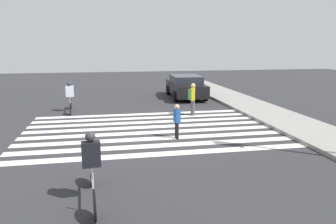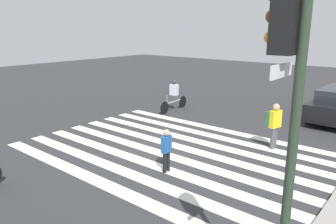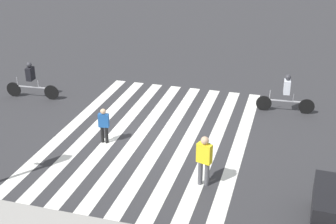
{
  "view_description": "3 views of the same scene",
  "coord_description": "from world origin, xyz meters",
  "px_view_note": "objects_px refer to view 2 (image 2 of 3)",
  "views": [
    {
      "loc": [
        12.89,
        -1.67,
        3.4
      ],
      "look_at": [
        0.65,
        0.67,
        0.85
      ],
      "focal_mm": 35.0,
      "sensor_mm": 36.0,
      "label": 1
    },
    {
      "loc": [
        8.2,
        6.49,
        4.06
      ],
      "look_at": [
        -0.29,
        -0.5,
        1.23
      ],
      "focal_mm": 35.0,
      "sensor_mm": 36.0,
      "label": 2
    },
    {
      "loc": [
        -4.66,
        14.06,
        7.68
      ],
      "look_at": [
        -0.49,
        -0.43,
        0.85
      ],
      "focal_mm": 50.0,
      "sensor_mm": 36.0,
      "label": 3
    }
  ],
  "objects_px": {
    "traffic_light": "(287,91)",
    "pedestrian_adult_blue_shirt": "(166,148)",
    "cyclist_near_curb": "(174,94)",
    "pedestrian_adult_tall_backpack": "(274,122)"
  },
  "relations": [
    {
      "from": "pedestrian_adult_tall_backpack",
      "to": "cyclist_near_curb",
      "type": "xyz_separation_m",
      "value": [
        -2.01,
        -5.97,
        -0.07
      ]
    },
    {
      "from": "pedestrian_adult_tall_backpack",
      "to": "cyclist_near_curb",
      "type": "relative_size",
      "value": 0.7
    },
    {
      "from": "cyclist_near_curb",
      "to": "pedestrian_adult_tall_backpack",
      "type": "bearing_deg",
      "value": 66.97
    },
    {
      "from": "traffic_light",
      "to": "pedestrian_adult_blue_shirt",
      "type": "xyz_separation_m",
      "value": [
        -3.06,
        -4.35,
        -2.64
      ]
    },
    {
      "from": "traffic_light",
      "to": "pedestrian_adult_blue_shirt",
      "type": "bearing_deg",
      "value": -125.13
    },
    {
      "from": "cyclist_near_curb",
      "to": "traffic_light",
      "type": "bearing_deg",
      "value": 39.98
    },
    {
      "from": "pedestrian_adult_tall_backpack",
      "to": "pedestrian_adult_blue_shirt",
      "type": "distance_m",
      "value": 4.16
    },
    {
      "from": "pedestrian_adult_tall_backpack",
      "to": "pedestrian_adult_blue_shirt",
      "type": "relative_size",
      "value": 1.24
    },
    {
      "from": "traffic_light",
      "to": "pedestrian_adult_blue_shirt",
      "type": "distance_m",
      "value": 5.93
    },
    {
      "from": "cyclist_near_curb",
      "to": "pedestrian_adult_blue_shirt",
      "type": "bearing_deg",
      "value": 32.34
    }
  ]
}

